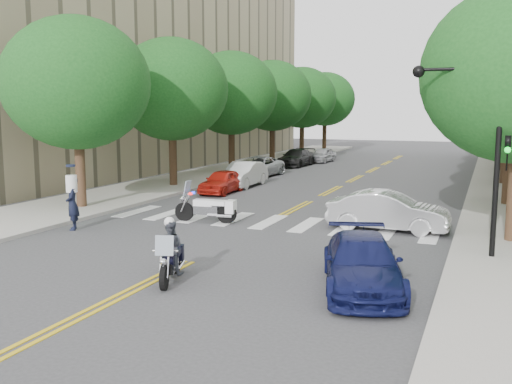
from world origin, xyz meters
The scene contains 24 objects.
ground centered at (0.00, 0.00, 0.00)m, with size 140.00×140.00×0.00m, color #38383A.
sidewalk_left centered at (-9.50, 22.00, 0.07)m, with size 5.00×60.00×0.15m, color #9E9991.
building_left centered at (-26.00, 26.00, 12.00)m, with size 26.00×44.00×24.00m, color tan.
tree_l_0 centered at (-8.80, 6.00, 5.55)m, with size 6.40×6.40×8.45m.
tree_l_1 centered at (-8.80, 14.00, 5.55)m, with size 6.40×6.40×8.45m.
tree_l_2 centered at (-8.80, 22.00, 5.55)m, with size 6.40×6.40×8.45m.
tree_l_3 centered at (-8.80, 30.00, 5.55)m, with size 6.40×6.40×8.45m.
tree_l_4 centered at (-8.80, 38.00, 5.55)m, with size 6.40×6.40×8.45m.
tree_l_5 centered at (-8.80, 46.00, 5.55)m, with size 6.40×6.40×8.45m.
tree_r_2 centered at (8.80, 22.00, 5.55)m, with size 6.40×6.40×8.45m.
tree_r_3 centered at (8.80, 30.00, 5.55)m, with size 6.40×6.40×8.45m.
tree_r_4 centered at (8.80, 38.00, 5.55)m, with size 6.40×6.40×8.45m.
tree_r_5 centered at (8.80, 46.00, 5.55)m, with size 6.40×6.40×8.45m.
traffic_signal_pole centered at (7.72, 3.50, 3.72)m, with size 2.82×0.42×6.00m.
motorcycle_police centered at (0.43, -1.77, 0.76)m, with size 0.97×2.03×1.70m.
motorcycle_parked centered at (-2.10, 5.53, 0.57)m, with size 2.56×0.76×1.65m.
officer_standing centered at (-6.21, 2.35, 0.98)m, with size 0.72×0.47×1.97m, color black.
convertible centered at (4.62, 6.70, 0.72)m, with size 1.53×4.39×1.45m, color silver.
sedan_blue centered at (5.21, -0.62, 0.66)m, with size 1.84×4.53×1.31m, color #101544.
parked_car_a centered at (-5.20, 13.00, 0.62)m, with size 1.47×3.66×1.25m, color red.
parked_car_b centered at (-5.20, 15.82, 0.71)m, with size 1.51×4.33×1.43m, color silver.
parked_car_c centered at (-6.30, 20.72, 0.66)m, with size 2.19×4.74×1.32m, color #9EA1A5.
parked_car_d centered at (-6.19, 28.50, 0.67)m, with size 1.88×4.63×1.34m, color black.
parked_car_e centered at (-5.20, 32.58, 0.62)m, with size 1.47×3.66×1.25m, color #A3A4A9.
Camera 1 is at (8.00, -14.28, 4.43)m, focal length 40.00 mm.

